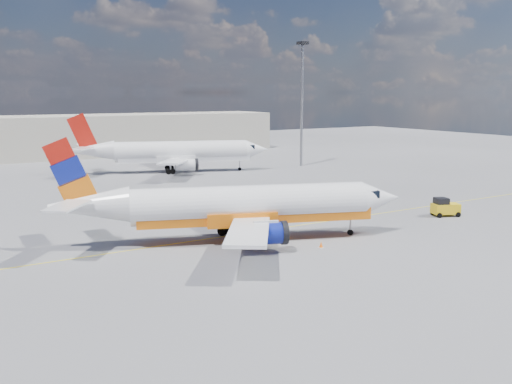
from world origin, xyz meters
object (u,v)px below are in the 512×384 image
second_jet (175,152)px  gse_tug (445,207)px  main_jet (239,206)px  traffic_cone (321,245)px

second_jet → gse_tug: second_jet is taller
main_jet → traffic_cone: 7.56m
main_jet → gse_tug: bearing=14.0°
second_jet → traffic_cone: 48.13m
main_jet → traffic_cone: (4.61, -5.30, -2.79)m
main_jet → gse_tug: main_jet is taller
second_jet → gse_tug: size_ratio=10.29×
traffic_cone → main_jet: bearing=131.0°
second_jet → gse_tug: bearing=-56.7°
main_jet → gse_tug: size_ratio=9.97×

